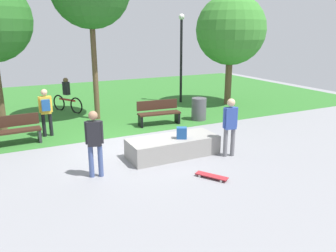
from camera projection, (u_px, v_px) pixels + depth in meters
ground_plane at (132, 147)px, 10.26m from camera, size 28.00×28.00×0.00m
grass_lawn at (79, 102)px, 16.77m from camera, size 26.60×12.86×0.01m
concrete_ledge at (173, 147)px, 9.51m from camera, size 2.56×1.02×0.53m
backpack_on_ledge at (182, 133)px, 9.31m from camera, size 0.34×0.31×0.32m
skater_performing_trick at (230, 123)px, 9.28m from camera, size 0.42×0.27×1.66m
skater_watching at (94, 139)px, 7.94m from camera, size 0.42×0.28×1.65m
skateboard_by_ledge at (212, 176)px, 8.07m from camera, size 0.60×0.78×0.08m
park_bench_center_lawn at (159, 112)px, 12.60m from camera, size 1.64×0.61×0.91m
park_bench_by_oak at (13, 130)px, 10.36m from camera, size 1.62×0.55×0.91m
tree_tall_oak at (231, 30)px, 15.36m from camera, size 3.20×3.20×5.06m
lamp_post at (181, 50)px, 16.00m from camera, size 0.28×0.28×4.19m
trash_bin at (199, 109)px, 13.28m from camera, size 0.58×0.58×0.88m
pedestrian_with_backpack at (46, 109)px, 11.05m from camera, size 0.43×0.35×1.60m
cyclist_on_bicycle at (67, 97)px, 14.58m from camera, size 0.99×1.59×1.52m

